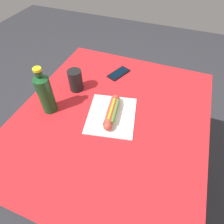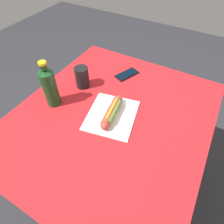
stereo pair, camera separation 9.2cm
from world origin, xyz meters
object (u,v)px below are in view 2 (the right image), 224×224
Objects in this scene: soda_bottle at (50,87)px; drinking_cup at (82,77)px; hot_dog at (112,112)px; cell_phone at (127,74)px.

soda_bottle is 0.20m from drinking_cup.
hot_dog reaches higher than cell_phone.
hot_dog is 0.89× the size of soda_bottle.
soda_bottle is at bearing -14.74° from drinking_cup.
hot_dog is 0.29m from drinking_cup.
cell_phone is at bearing -165.64° from hot_dog.
drinking_cup is at bearing -114.83° from hot_dog.
soda_bottle is 2.07× the size of drinking_cup.
soda_bottle is at bearing -77.47° from hot_dog.
soda_bottle reaches higher than cell_phone.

